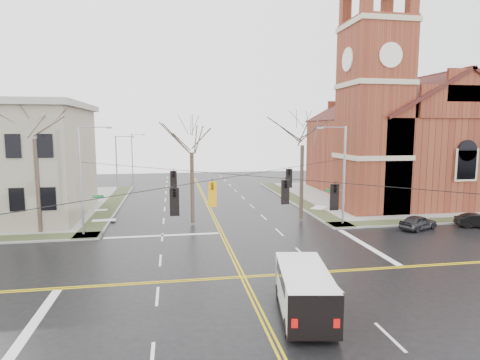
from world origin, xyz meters
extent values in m
plane|color=black|center=(0.00, 0.00, 0.00)|extent=(120.00, 120.00, 0.00)
cube|color=gray|center=(25.00, 25.00, 0.07)|extent=(30.00, 30.00, 0.15)
cube|color=#343C21|center=(11.20, 25.00, 0.15)|extent=(2.00, 30.00, 0.02)
cube|color=#343C21|center=(25.00, 11.20, 0.15)|extent=(30.00, 2.00, 0.02)
cube|color=#343C21|center=(-11.20, 25.00, 0.15)|extent=(2.00, 30.00, 0.02)
cube|color=gold|center=(-0.12, 0.00, 0.01)|extent=(0.12, 100.00, 0.01)
cube|color=gold|center=(0.12, 0.00, 0.01)|extent=(0.12, 100.00, 0.01)
cube|color=gold|center=(0.00, -0.12, 0.01)|extent=(100.00, 0.12, 0.01)
cube|color=gold|center=(0.00, 0.12, 0.01)|extent=(100.00, 0.12, 0.01)
cube|color=silver|center=(-5.00, 10.50, 0.01)|extent=(9.50, 0.50, 0.01)
cube|color=silver|center=(-10.50, -5.00, 0.01)|extent=(0.50, 9.50, 0.01)
cube|color=silver|center=(10.50, 5.00, 0.01)|extent=(0.50, 9.50, 0.01)
cube|color=maroon|center=(17.00, 17.00, 10.00)|extent=(6.00, 6.00, 20.00)
cube|color=#B9AD8E|center=(17.00, 17.00, 19.50)|extent=(6.30, 6.30, 0.50)
cylinder|color=silver|center=(17.00, 13.95, 16.00)|extent=(2.40, 0.15, 2.40)
cylinder|color=silver|center=(13.95, 17.00, 16.00)|extent=(0.15, 2.40, 2.40)
cube|color=maroon|center=(26.00, 26.00, 5.00)|extent=(18.00, 24.00, 10.00)
cube|color=maroon|center=(16.80, 20.00, 2.20)|extent=(2.00, 5.00, 4.40)
cylinder|color=gray|center=(11.50, 11.50, 4.65)|extent=(0.20, 0.20, 9.00)
cylinder|color=gray|center=(10.90, 11.50, 3.30)|extent=(1.20, 0.06, 0.06)
cube|color=#10632B|center=(10.20, 11.50, 3.30)|extent=(0.90, 0.04, 0.25)
cylinder|color=gray|center=(10.30, 11.50, 9.05)|extent=(2.40, 0.08, 0.08)
cube|color=gray|center=(9.10, 11.50, 9.00)|extent=(0.50, 0.22, 0.15)
cylinder|color=gray|center=(-11.50, 11.50, 4.65)|extent=(0.20, 0.20, 9.00)
cylinder|color=gray|center=(-10.90, 11.50, 3.30)|extent=(1.20, 0.06, 0.06)
cube|color=#10632B|center=(-10.20, 11.50, 3.30)|extent=(0.90, 0.04, 0.25)
cylinder|color=gray|center=(-10.30, 11.50, 9.05)|extent=(2.40, 0.08, 0.08)
cube|color=gray|center=(-9.10, 11.50, 9.00)|extent=(0.50, 0.22, 0.15)
cylinder|color=black|center=(0.00, 0.00, 6.20)|extent=(23.02, 23.02, 0.03)
cylinder|color=black|center=(0.00, 0.00, 6.20)|extent=(23.02, 23.02, 0.03)
imported|color=black|center=(-4.00, -4.00, 5.45)|extent=(0.21, 0.26, 1.30)
imported|color=black|center=(4.00, 4.00, 5.45)|extent=(0.21, 0.26, 1.30)
imported|color=orange|center=(-2.00, -2.00, 5.45)|extent=(0.21, 0.26, 1.30)
imported|color=black|center=(-4.00, 4.00, 5.45)|extent=(0.21, 0.26, 1.30)
imported|color=black|center=(4.00, -4.00, 5.45)|extent=(0.21, 0.26, 1.30)
imported|color=black|center=(2.00, -2.00, 5.45)|extent=(0.21, 0.26, 1.30)
cylinder|color=gray|center=(-10.80, 28.00, 4.10)|extent=(0.16, 0.16, 8.00)
cylinder|color=gray|center=(-9.80, 28.00, 8.00)|extent=(2.00, 0.07, 0.07)
cube|color=gray|center=(-8.80, 28.00, 7.95)|extent=(0.45, 0.20, 0.13)
cylinder|color=gray|center=(-10.80, 48.00, 4.10)|extent=(0.16, 0.16, 8.00)
cylinder|color=gray|center=(-9.80, 48.00, 8.00)|extent=(2.00, 0.07, 0.07)
cube|color=gray|center=(-8.80, 48.00, 7.95)|extent=(0.45, 0.20, 0.13)
cube|color=white|center=(2.00, -5.46, 1.31)|extent=(3.18, 6.07, 1.85)
cube|color=white|center=(2.41, -3.10, 1.03)|extent=(2.37, 1.34, 1.31)
cube|color=black|center=(2.47, -2.72, 1.63)|extent=(2.01, 0.47, 0.87)
cube|color=black|center=(2.04, -5.24, 1.91)|extent=(2.89, 4.25, 0.60)
cube|color=#B70C0A|center=(0.66, -8.21, 1.09)|extent=(0.27, 0.12, 0.37)
cube|color=#B70C0A|center=(2.34, -8.50, 1.09)|extent=(0.27, 0.12, 0.37)
cube|color=black|center=(2.00, -5.46, 0.36)|extent=(3.24, 6.13, 0.11)
cylinder|color=black|center=(1.34, -3.41, 0.39)|extent=(0.41, 0.82, 0.78)
cylinder|color=black|center=(3.31, -3.75, 0.39)|extent=(0.41, 0.82, 0.78)
cylinder|color=black|center=(0.69, -7.16, 0.39)|extent=(0.41, 0.82, 0.78)
cylinder|color=black|center=(2.66, -7.50, 0.39)|extent=(0.41, 0.82, 0.78)
imported|color=black|center=(17.42, 8.78, 0.66)|extent=(4.17, 2.91, 1.32)
imported|color=black|center=(23.27, 8.60, 0.62)|extent=(3.97, 2.33, 1.24)
cylinder|color=#3B2F25|center=(-15.30, 13.02, 4.12)|extent=(0.36, 0.36, 7.95)
cylinder|color=#3B2F25|center=(-2.27, 14.08, 3.46)|extent=(0.36, 0.36, 6.61)
cylinder|color=#3B2F25|center=(8.29, 14.02, 3.76)|extent=(0.36, 0.36, 7.22)
camera|label=1|loc=(-4.08, -22.92, 8.86)|focal=30.00mm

